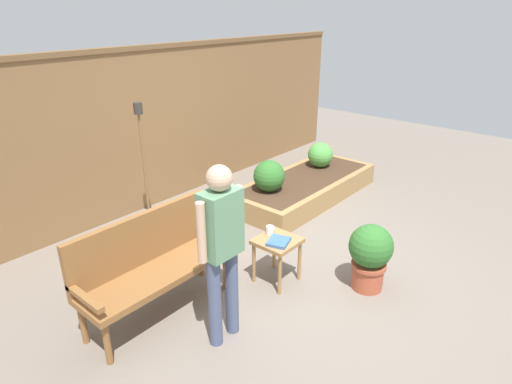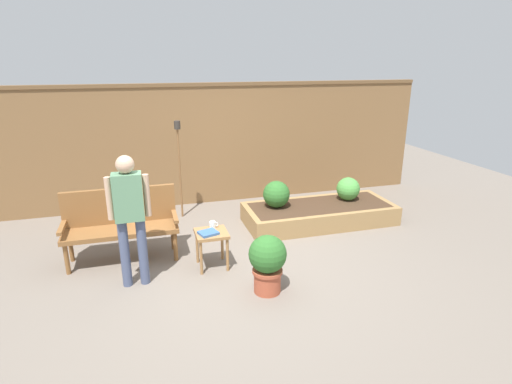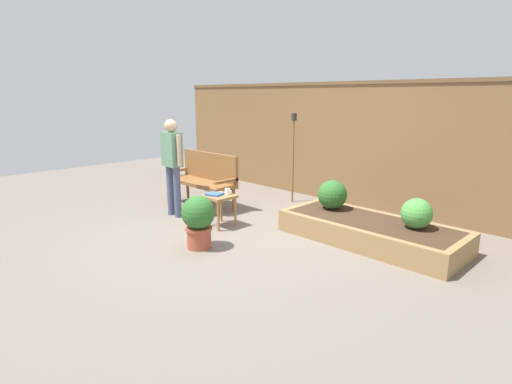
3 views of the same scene
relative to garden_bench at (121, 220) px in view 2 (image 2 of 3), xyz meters
name	(u,v)px [view 2 (image 2 of 3)]	position (x,y,z in m)	size (l,w,h in m)	color
ground_plane	(238,266)	(1.41, -0.65, -0.54)	(14.00, 14.00, 0.00)	#70665B
fence_back	(203,144)	(1.41, 1.95, 0.55)	(8.40, 0.14, 2.16)	brown
garden_bench	(121,220)	(0.00, 0.00, 0.00)	(1.44, 0.48, 0.94)	brown
side_table	(212,238)	(1.09, -0.58, -0.15)	(0.40, 0.40, 0.48)	#9E7042
cup_on_table	(213,225)	(1.14, -0.45, -0.02)	(0.12, 0.08, 0.09)	white
book_on_table	(208,233)	(1.05, -0.63, -0.05)	(0.22, 0.19, 0.03)	#38609E
potted_boxwood	(268,261)	(1.59, -1.34, -0.16)	(0.43, 0.43, 0.69)	#A84C33
raised_planter_bed	(319,214)	(3.03, 0.41, -0.39)	(2.40, 1.00, 0.30)	#997547
shrub_near_bench	(276,194)	(2.33, 0.53, -0.03)	(0.43, 0.43, 0.43)	brown
shrub_far_corner	(348,189)	(3.59, 0.53, -0.05)	(0.38, 0.38, 0.38)	brown
tiki_torch	(179,152)	(0.92, 1.30, 0.57)	(0.10, 0.10, 1.62)	brown
person_by_bench	(130,210)	(0.15, -0.75, 0.39)	(0.47, 0.20, 1.56)	#475170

